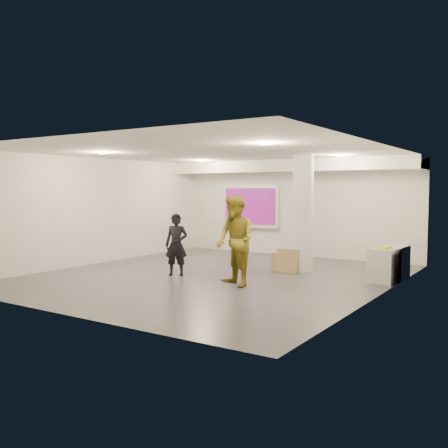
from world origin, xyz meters
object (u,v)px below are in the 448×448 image
Objects in this scene: projection_screen at (250,207)px; woman at (176,245)px; man at (235,241)px; credenza at (389,264)px; column at (303,213)px.

projection_screen is 1.38× the size of woman.
woman is 1.95m from man.
credenza is 3.67m from man.
man is (1.91, -0.35, 0.23)m from woman.
column reaches higher than projection_screen.
column is 2.25× the size of credenza.
projection_screen is 5.94m from man.
projection_screen reaches higher than man.
credenza is at bearing 71.01° from man.
column is 1.43× the size of projection_screen.
man is at bearing -99.03° from column.
woman is (0.78, -4.92, -0.77)m from projection_screen.
credenza is 0.88× the size of woman.
man is (-0.42, -2.62, -0.50)m from column.
man is at bearing -63.00° from projection_screen.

